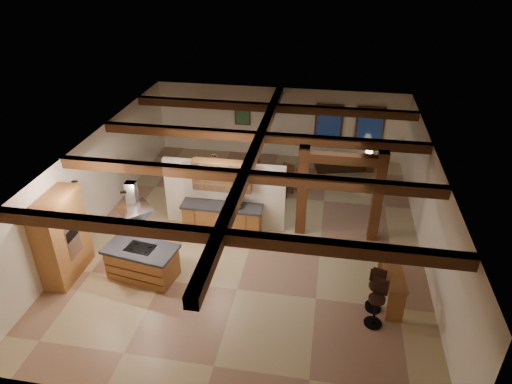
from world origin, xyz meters
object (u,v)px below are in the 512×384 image
at_px(dining_table, 265,187).
at_px(bar_counter, 391,278).
at_px(kitchen_island, 142,262).
at_px(sofa, 341,162).

distance_m(dining_table, bar_counter, 6.14).
xyz_separation_m(dining_table, bar_counter, (3.95, -4.69, 0.35)).
distance_m(kitchen_island, dining_table, 5.57).
bearing_deg(dining_table, bar_counter, -62.22).
xyz_separation_m(kitchen_island, sofa, (5.22, 7.47, -0.19)).
height_order(kitchen_island, dining_table, kitchen_island).
relative_size(kitchen_island, dining_table, 1.24).
distance_m(kitchen_island, sofa, 9.11).
bearing_deg(sofa, bar_counter, 86.33).
relative_size(dining_table, bar_counter, 0.90).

